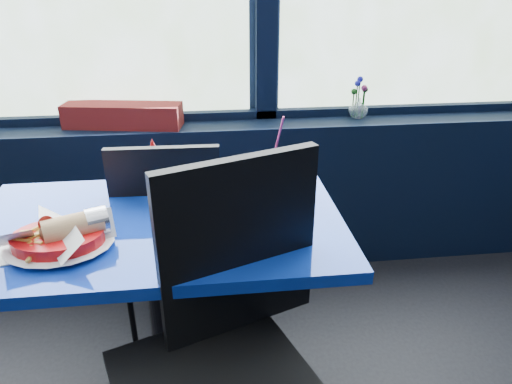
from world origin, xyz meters
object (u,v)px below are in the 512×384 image
Objects in this scene: chair_near_back at (171,229)px; soda_cup at (274,173)px; food_basket at (60,237)px; chair_near_front at (227,335)px; ketchup_bottle at (155,167)px; planter_box at (123,115)px; near_table at (162,268)px; flower_vase at (359,106)px.

chair_near_back is 3.20× the size of soda_cup.
chair_near_front is at bearing -26.98° from food_basket.
food_basket is 1.47× the size of ketchup_bottle.
chair_near_back reaches higher than planter_box.
chair_near_back is 0.67m from planter_box.
chair_near_front reaches higher than planter_box.
chair_near_front reaches higher than ketchup_bottle.
soda_cup is (0.43, -0.08, -0.01)m from ketchup_bottle.
chair_near_back is 0.58m from food_basket.
near_table is at bearing 28.92° from food_basket.
flower_vase reaches higher than near_table.
ketchup_bottle is 0.67× the size of soda_cup.
soda_cup is (0.40, -0.14, 0.29)m from chair_near_back.
flower_vase reaches higher than food_basket.
flower_vase reaches higher than planter_box.
soda_cup reaches higher than ketchup_bottle.
chair_near_front is 1.91× the size of planter_box.
chair_near_front is 1.49m from flower_vase.
chair_near_back is at bearing -149.20° from flower_vase.
near_table is 2.16× the size of planter_box.
soda_cup is at bearing -10.07° from ketchup_bottle.
flower_vase is at bearing 52.41° from soda_cup.
ketchup_bottle is at bearing -62.41° from planter_box.
ketchup_bottle is at bearing 94.37° from near_table.
soda_cup is at bearing 23.47° from near_table.
chair_near_back is 0.51m from soda_cup.
flower_vase reaches higher than chair_near_back.
food_basket is (-0.26, -0.13, 0.22)m from near_table.
ketchup_bottle reaches higher than near_table.
planter_box is 1.16m from flower_vase.
soda_cup reaches higher than planter_box.
near_table is 0.36m from food_basket.
chair_near_back is 3.25× the size of food_basket.
flower_vase is 1.57m from food_basket.
chair_near_front is 5.12× the size of flower_vase.
ketchup_bottle is (-0.02, 0.25, 0.27)m from near_table.
food_basket is 0.98× the size of soda_cup.
chair_near_front reaches higher than chair_near_back.
ketchup_bottle is (-0.03, -0.07, 0.30)m from chair_near_back.
flower_vase is 1.15m from ketchup_bottle.
ketchup_bottle reaches higher than planter_box.
chair_near_front is 5.47× the size of ketchup_bottle.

